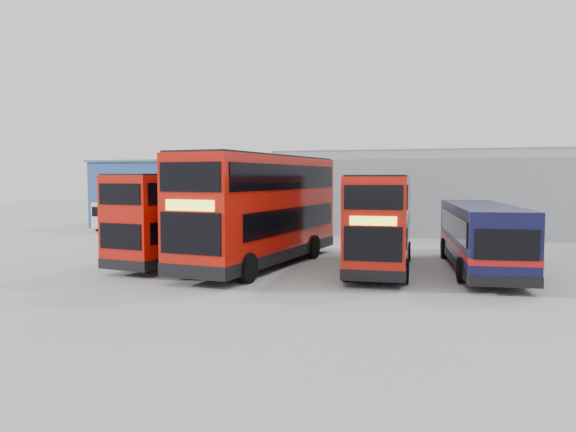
# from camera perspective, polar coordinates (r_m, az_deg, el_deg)

# --- Properties ---
(ground_plane) EXTENTS (120.00, 120.00, 0.00)m
(ground_plane) POSITION_cam_1_polar(r_m,az_deg,el_deg) (23.34, -0.03, -5.54)
(ground_plane) COLOR #989893
(ground_plane) RESTS_ON ground
(office_block) EXTENTS (12.30, 8.32, 5.12)m
(office_block) POSITION_cam_1_polar(r_m,az_deg,el_deg) (45.07, -10.48, 2.29)
(office_block) COLOR navy
(office_block) RESTS_ON ground
(maintenance_shed) EXTENTS (30.50, 12.00, 5.89)m
(maintenance_shed) POSITION_cam_1_polar(r_m,az_deg,el_deg) (42.07, 18.65, 2.06)
(maintenance_shed) COLOR gray
(maintenance_shed) RESTS_ON ground
(double_decker_left) EXTENTS (3.56, 9.65, 3.99)m
(double_decker_left) POSITION_cam_1_polar(r_m,az_deg,el_deg) (25.97, -9.80, -0.22)
(double_decker_left) COLOR #B9130A
(double_decker_left) RESTS_ON ground
(double_decker_centre) EXTENTS (3.96, 11.57, 4.80)m
(double_decker_centre) POSITION_cam_1_polar(r_m,az_deg,el_deg) (24.38, -2.65, 0.51)
(double_decker_centre) COLOR #B9130A
(double_decker_centre) RESTS_ON ground
(double_decker_right) EXTENTS (2.89, 9.46, 3.94)m
(double_decker_right) POSITION_cam_1_polar(r_m,az_deg,el_deg) (23.87, 9.46, -0.64)
(double_decker_right) COLOR #B9130A
(double_decker_right) RESTS_ON ground
(single_decker_blue) EXTENTS (3.48, 10.27, 2.73)m
(single_decker_blue) POSITION_cam_1_polar(r_m,az_deg,el_deg) (24.29, 19.01, -2.16)
(single_decker_blue) COLOR #0C1035
(single_decker_blue) RESTS_ON ground
(panel_van) EXTENTS (2.26, 4.89, 2.09)m
(panel_van) POSITION_cam_1_polar(r_m,az_deg,el_deg) (42.45, -16.35, 0.19)
(panel_van) COLOR white
(panel_van) RESTS_ON ground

